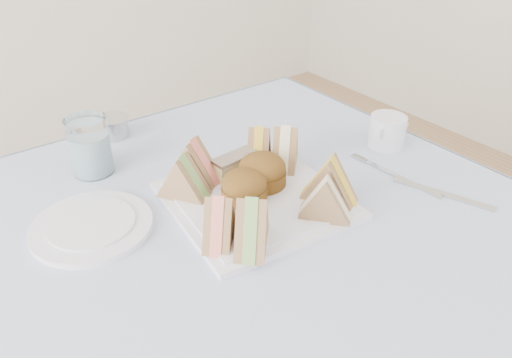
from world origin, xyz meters
TOP-DOWN VIEW (x-y plane):
  - tablecloth at (0.00, 0.00)m, footprint 1.02×1.02m
  - serving_plate at (0.08, 0.07)m, footprint 0.31×0.31m
  - sandwich_fl_a at (-0.03, 0.02)m, footprint 0.09×0.09m
  - sandwich_fl_b at (0.00, -0.02)m, footprint 0.10×0.10m
  - sandwich_fr_a at (0.17, -0.01)m, footprint 0.09×0.10m
  - sandwich_fr_b at (0.13, -0.04)m, footprint 0.09×0.09m
  - sandwich_bl_a at (-0.01, 0.15)m, footprint 0.08×0.10m
  - sandwich_bl_b at (0.02, 0.18)m, footprint 0.09×0.10m
  - sandwich_br_a at (0.19, 0.13)m, footprint 0.10×0.10m
  - sandwich_br_b at (0.16, 0.17)m, footprint 0.09×0.09m
  - scone_left at (0.06, 0.08)m, footprint 0.09×0.09m
  - scone_right at (0.11, 0.10)m, footprint 0.10×0.10m
  - pastry_slice at (0.09, 0.16)m, footprint 0.09×0.04m
  - side_plate at (-0.17, 0.17)m, footprint 0.21×0.21m
  - water_glass at (-0.10, 0.34)m, footprint 0.08×0.08m
  - tea_strainer at (-0.01, 0.46)m, footprint 0.09×0.09m
  - knife at (0.36, -0.11)m, footprint 0.07×0.17m
  - fork at (0.34, -0.03)m, footprint 0.02×0.17m
  - creamer_jug at (0.42, 0.08)m, footprint 0.09×0.09m

SIDE VIEW (x-z plane):
  - tablecloth at x=0.00m, z-range 0.74..0.75m
  - knife at x=0.36m, z-range 0.75..0.75m
  - fork at x=0.34m, z-range 0.75..0.75m
  - side_plate at x=-0.17m, z-range 0.75..0.76m
  - serving_plate at x=0.08m, z-range 0.75..0.76m
  - tea_strainer at x=-0.01m, z-range 0.75..0.79m
  - pastry_slice at x=0.09m, z-range 0.76..0.80m
  - creamer_jug at x=0.42m, z-range 0.75..0.81m
  - scone_left at x=0.06m, z-range 0.76..0.81m
  - scone_right at x=0.11m, z-range 0.76..0.82m
  - sandwich_br_b at x=0.16m, z-range 0.76..0.83m
  - sandwich_fr_b at x=0.13m, z-range 0.76..0.83m
  - sandwich_fl_a at x=-0.03m, z-range 0.76..0.84m
  - sandwich_bl_a at x=-0.01m, z-range 0.76..0.84m
  - sandwich_br_a at x=0.19m, z-range 0.76..0.84m
  - sandwich_fl_b at x=0.00m, z-range 0.76..0.84m
  - sandwich_fr_a at x=0.17m, z-range 0.76..0.84m
  - sandwich_bl_b at x=0.02m, z-range 0.76..0.84m
  - water_glass at x=-0.10m, z-range 0.75..0.86m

